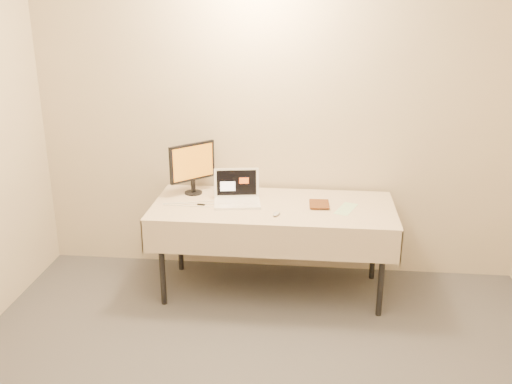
# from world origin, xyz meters

# --- Properties ---
(back_wall) EXTENTS (4.00, 0.10, 2.70)m
(back_wall) POSITION_xyz_m (0.00, 2.50, 1.35)
(back_wall) COLOR beige
(back_wall) RESTS_ON ground
(table) EXTENTS (1.86, 0.81, 0.74)m
(table) POSITION_xyz_m (0.00, 2.05, 0.68)
(table) COLOR black
(table) RESTS_ON ground
(laptop) EXTENTS (0.39, 0.34, 0.25)m
(laptop) POSITION_xyz_m (-0.29, 2.09, 0.80)
(laptop) COLOR white
(laptop) RESTS_ON table
(monitor) EXTENTS (0.31, 0.30, 0.42)m
(monitor) POSITION_xyz_m (-0.67, 2.25, 0.98)
(monitor) COLOR black
(monitor) RESTS_ON table
(book) EXTENTS (0.15, 0.02, 0.20)m
(book) POSITION_xyz_m (0.28, 2.07, 0.84)
(book) COLOR brown
(book) RESTS_ON table
(alarm_clock) EXTENTS (0.11, 0.05, 0.05)m
(alarm_clock) POSITION_xyz_m (-0.42, 2.30, 0.76)
(alarm_clock) COLOR black
(alarm_clock) RESTS_ON table
(clicker) EXTENTS (0.07, 0.10, 0.02)m
(clicker) POSITION_xyz_m (0.04, 1.84, 0.75)
(clicker) COLOR #B9B9BC
(clicker) RESTS_ON table
(paper_form) EXTENTS (0.20, 0.30, 0.00)m
(paper_form) POSITION_xyz_m (0.56, 2.02, 0.74)
(paper_form) COLOR #B3E0B2
(paper_form) RESTS_ON table
(usb_dongle) EXTENTS (0.06, 0.02, 0.01)m
(usb_dongle) POSITION_xyz_m (-0.55, 1.99, 0.74)
(usb_dongle) COLOR black
(usb_dongle) RESTS_ON table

